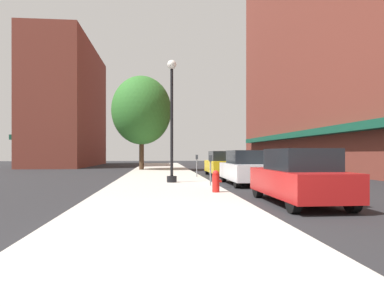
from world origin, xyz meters
TOP-DOWN VIEW (x-y plane):
  - ground_plane at (4.00, 18.00)m, footprint 90.00×90.00m
  - sidewalk_slab at (0.00, 19.00)m, footprint 4.80×50.00m
  - building_right_brick at (14.99, 22.00)m, footprint 6.80×40.00m
  - building_far_background at (-11.01, 37.00)m, footprint 6.80×18.00m
  - lamppost at (0.44, 10.71)m, footprint 0.48×0.48m
  - fire_hydrant at (1.88, 6.29)m, footprint 0.33×0.26m
  - parking_meter_near at (2.05, 8.83)m, footprint 0.14×0.09m
  - parking_meter_far at (2.05, 14.39)m, footprint 0.14×0.09m
  - tree_near at (-1.68, 23.90)m, footprint 5.08×5.08m
  - car_red at (4.00, 3.96)m, footprint 1.80×4.30m
  - car_white at (4.00, 10.37)m, footprint 1.80×4.30m
  - car_yellow at (4.00, 16.82)m, footprint 1.80×4.30m

SIDE VIEW (x-z plane):
  - ground_plane at x=4.00m, z-range 0.00..0.00m
  - sidewalk_slab at x=0.00m, z-range 0.00..0.12m
  - fire_hydrant at x=1.88m, z-range 0.12..0.91m
  - car_red at x=4.00m, z-range -0.02..1.64m
  - car_white at x=4.00m, z-range -0.02..1.64m
  - car_yellow at x=4.00m, z-range -0.02..1.64m
  - parking_meter_near at x=2.05m, z-range 0.29..1.60m
  - parking_meter_far at x=2.05m, z-range 0.29..1.60m
  - lamppost at x=0.44m, z-range 0.25..6.15m
  - tree_near at x=-1.68m, z-range 1.18..9.17m
  - building_far_background at x=-11.01m, z-range -0.02..14.24m
  - building_right_brick at x=14.99m, z-range -0.02..27.77m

